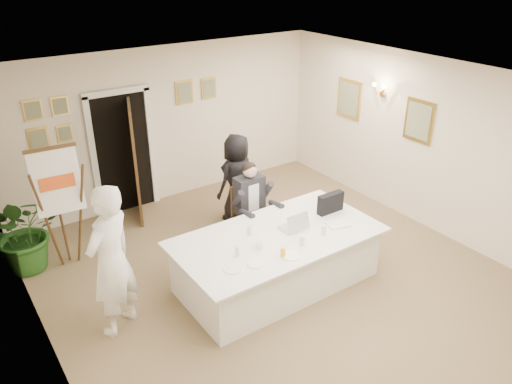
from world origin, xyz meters
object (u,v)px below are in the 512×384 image
at_px(conference_table, 277,259).
at_px(laptop, 293,219).
at_px(oj_glass, 283,252).
at_px(flip_chart, 62,214).
at_px(potted_palm, 25,232).
at_px(steel_jug, 259,245).
at_px(standing_man, 111,261).
at_px(standing_woman, 237,178).
at_px(laptop_bag, 330,203).
at_px(seated_man, 251,205).
at_px(paper_stack, 338,224).

distance_m(conference_table, laptop, 0.60).
bearing_deg(oj_glass, flip_chart, 127.71).
xyz_separation_m(potted_palm, steel_jug, (2.35, -2.51, 0.23)).
xyz_separation_m(conference_table, flip_chart, (-2.25, 2.12, 0.46)).
bearing_deg(laptop, oj_glass, -136.91).
height_order(standing_man, standing_woman, standing_man).
xyz_separation_m(flip_chart, steel_jug, (1.86, -2.25, -0.02)).
relative_size(potted_palm, laptop_bag, 2.86).
bearing_deg(seated_man, standing_man, -177.95).
distance_m(potted_palm, laptop, 3.84).
distance_m(flip_chart, steel_jug, 2.92).
bearing_deg(steel_jug, standing_woman, 64.73).
relative_size(laptop_bag, paper_stack, 1.36).
bearing_deg(standing_man, laptop_bag, 143.76).
height_order(flip_chart, standing_man, standing_man).
bearing_deg(conference_table, standing_man, 170.16).
distance_m(seated_man, paper_stack, 1.42).
height_order(potted_palm, laptop, potted_palm).
bearing_deg(laptop, seated_man, 92.53).
relative_size(standing_man, steel_jug, 17.60).
distance_m(seated_man, standing_woman, 0.90).
bearing_deg(oj_glass, conference_table, 60.22).
relative_size(standing_man, paper_stack, 6.27).
relative_size(conference_table, steel_jug, 25.61).
bearing_deg(standing_man, flip_chart, -117.96).
xyz_separation_m(conference_table, seated_man, (0.26, 1.02, 0.32)).
relative_size(conference_table, laptop_bag, 6.72).
distance_m(flip_chart, standing_man, 1.75).
bearing_deg(conference_table, laptop_bag, 5.53).
xyz_separation_m(laptop, oj_glass, (-0.55, -0.50, -0.07)).
bearing_deg(oj_glass, standing_man, 156.27).
bearing_deg(laptop_bag, paper_stack, -116.31).
distance_m(flip_chart, potted_palm, 0.61).
bearing_deg(flip_chart, seated_man, -23.63).
xyz_separation_m(conference_table, steel_jug, (-0.39, -0.13, 0.44)).
relative_size(conference_table, flip_chart, 1.53).
bearing_deg(oj_glass, steel_jug, 112.30).
relative_size(standing_woman, steel_jug, 14.04).
bearing_deg(steel_jug, flip_chart, 129.54).
relative_size(oj_glass, steel_jug, 1.18).
height_order(seated_man, standing_woman, standing_woman).
height_order(potted_palm, laptop_bag, potted_palm).
height_order(standing_woman, paper_stack, standing_woman).
xyz_separation_m(standing_woman, laptop_bag, (0.48, -1.77, 0.15)).
bearing_deg(conference_table, steel_jug, -161.44).
bearing_deg(seated_man, laptop_bag, -62.86).
bearing_deg(standing_woman, steel_jug, 51.73).
relative_size(potted_palm, steel_jug, 10.89).
bearing_deg(oj_glass, laptop_bag, 23.27).
height_order(laptop, paper_stack, laptop).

